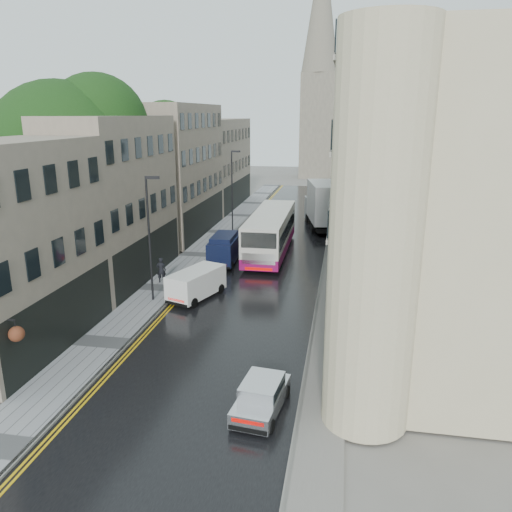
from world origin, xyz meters
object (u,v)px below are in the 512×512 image
(pedestrian, at_px, (161,270))
(lamp_post_near, at_px, (149,240))
(white_van, at_px, (171,288))
(cream_bus, at_px, (247,242))
(silver_hatchback, at_px, (234,410))
(lamp_post_far, at_px, (232,193))
(white_lorry, at_px, (313,209))
(navy_van, at_px, (209,253))
(tree_far, at_px, (145,171))
(tree_near, at_px, (65,181))

(pedestrian, bearing_deg, lamp_post_near, 89.49)
(white_van, bearing_deg, cream_bus, 91.14)
(silver_hatchback, height_order, lamp_post_far, lamp_post_far)
(cream_bus, xyz_separation_m, lamp_post_far, (-3.39, 9.72, 2.29))
(white_lorry, bearing_deg, lamp_post_near, -124.00)
(cream_bus, bearing_deg, silver_hatchback, -80.98)
(navy_van, xyz_separation_m, lamp_post_far, (-0.76, 11.29, 2.81))
(white_lorry, height_order, lamp_post_near, lamp_post_near)
(white_van, bearing_deg, white_lorry, 90.04)
(white_lorry, xyz_separation_m, silver_hatchback, (-0.72, -31.95, -1.71))
(white_lorry, distance_m, lamp_post_near, 22.03)
(cream_bus, bearing_deg, white_lorry, 68.87)
(tree_far, bearing_deg, navy_van, -46.37)
(pedestrian, relative_size, lamp_post_near, 0.23)
(white_van, xyz_separation_m, pedestrian, (-1.90, 3.31, 0.04))
(white_van, height_order, lamp_post_far, lamp_post_far)
(pedestrian, distance_m, lamp_post_far, 15.72)
(pedestrian, bearing_deg, tree_near, -9.13)
(white_lorry, distance_m, lamp_post_far, 7.98)
(tree_far, distance_m, white_lorry, 16.19)
(white_van, bearing_deg, navy_van, 106.85)
(silver_hatchback, relative_size, white_van, 0.85)
(lamp_post_near, bearing_deg, tree_far, 107.29)
(tree_near, relative_size, pedestrian, 7.94)
(tree_near, relative_size, navy_van, 2.98)
(navy_van, distance_m, lamp_post_far, 11.66)
(cream_bus, distance_m, lamp_post_far, 10.54)
(pedestrian, xyz_separation_m, lamp_post_near, (0.64, -3.25, 2.93))
(silver_hatchback, distance_m, pedestrian, 17.15)
(tree_far, xyz_separation_m, white_van, (7.90, -16.04, -5.27))
(tree_near, height_order, navy_van, tree_near)
(navy_van, relative_size, lamp_post_near, 0.61)
(white_van, bearing_deg, lamp_post_far, 110.86)
(pedestrian, bearing_deg, white_lorry, -129.84)
(tree_far, height_order, pedestrian, tree_far)
(lamp_post_near, bearing_deg, cream_bus, 59.16)
(lamp_post_near, bearing_deg, navy_van, 72.25)
(tree_near, height_order, white_van, tree_near)
(tree_far, distance_m, lamp_post_far, 8.25)
(tree_far, distance_m, navy_van, 12.98)
(navy_van, bearing_deg, lamp_post_far, 92.30)
(tree_far, xyz_separation_m, cream_bus, (10.89, -7.09, -4.50))
(cream_bus, bearing_deg, navy_van, -149.86)
(lamp_post_far, bearing_deg, pedestrian, -98.81)
(white_van, height_order, pedestrian, white_van)
(cream_bus, bearing_deg, lamp_post_far, 108.56)
(pedestrian, height_order, lamp_post_near, lamp_post_near)
(cream_bus, xyz_separation_m, white_lorry, (4.24, 11.38, 0.66))
(tree_near, relative_size, lamp_post_far, 1.78)
(white_van, relative_size, lamp_post_far, 0.53)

